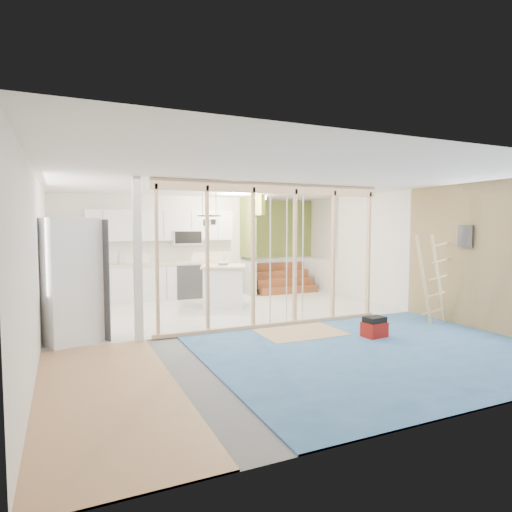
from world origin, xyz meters
name	(u,v)px	position (x,y,z in m)	size (l,w,h in m)	color
room	(259,256)	(0.00, 0.00, 1.30)	(7.01, 8.01, 2.61)	slate
floor_overlays	(262,327)	(0.07, 0.06, 0.01)	(7.00, 8.00, 0.03)	silver
stud_frame	(248,241)	(-0.22, 0.00, 1.58)	(4.66, 0.14, 2.60)	tan
base_cabinets	(137,284)	(-1.61, 3.36, 0.47)	(4.45, 2.24, 0.93)	white
upper_cabinets	(165,227)	(-0.84, 3.82, 1.82)	(3.60, 0.41, 0.85)	white
green_partition	(271,258)	(2.04, 3.66, 0.94)	(2.25, 1.51, 2.60)	olive
pot_rack	(209,218)	(-0.31, 1.89, 2.00)	(0.52, 0.52, 0.72)	black
sheathing_panel	(497,258)	(3.48, -2.00, 1.30)	(0.02, 4.00, 2.60)	#A5845A
electrical_panel	(465,236)	(3.43, -1.40, 1.65)	(0.04, 0.30, 0.40)	#3C3C41
ceiling_light	(260,198)	(1.40, 3.00, 2.54)	(0.32, 0.32, 0.08)	#FFEABF
fridge	(69,280)	(-3.09, 0.45, 0.98)	(1.14, 1.09, 1.96)	white
island	(224,286)	(0.13, 2.22, 0.47)	(1.27, 1.27, 0.95)	white
bowl	(223,264)	(0.14, 2.26, 0.98)	(0.28, 0.28, 0.07)	beige
soap_bottle_a	(120,257)	(-1.94, 3.75, 1.09)	(0.12, 0.13, 0.32)	#B2B4C6
soap_bottle_b	(226,257)	(0.70, 3.63, 1.03)	(0.09, 0.10, 0.21)	silver
toolbox	(374,328)	(1.45, -1.35, 0.17)	(0.40, 0.32, 0.35)	maroon
ladder	(433,279)	(3.11, -0.99, 0.85)	(0.89, 0.11, 1.66)	#CBB77C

